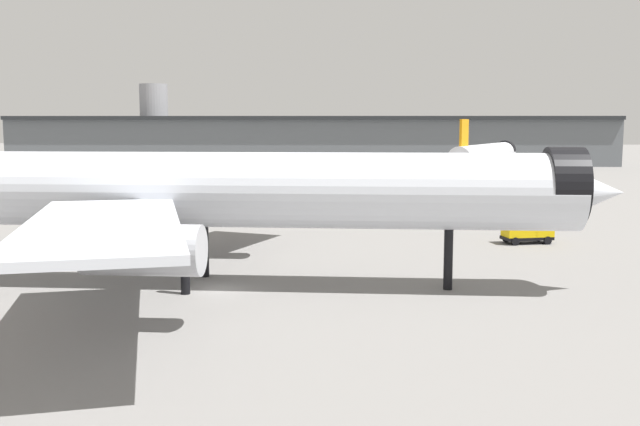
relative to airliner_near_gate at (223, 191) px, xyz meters
The scene contains 7 objects.
ground 8.00m from the airliner_near_gate, 89.49° to the right, with size 900.00×900.00×0.00m, color slate.
airliner_near_gate is the anchor object (origin of this frame).
airliner_far_taxiway 114.51m from the airliner_near_gate, 71.62° to the left, with size 42.73×47.93×14.43m.
terminal_building 182.99m from the airliner_near_gate, 93.90° to the left, with size 199.55×43.13×26.93m.
service_truck_front 38.11m from the airliner_near_gate, 39.30° to the left, with size 5.91×3.74×3.00m.
baggage_tug_wing 36.52m from the airliner_near_gate, 123.26° to the left, with size 3.51×2.59×1.85m.
traffic_cone_near_nose 36.66m from the airliner_near_gate, 96.90° to the left, with size 0.51×0.51×0.64m, color #F2600C.
Camera 1 is at (13.04, -55.15, 13.19)m, focal length 39.88 mm.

